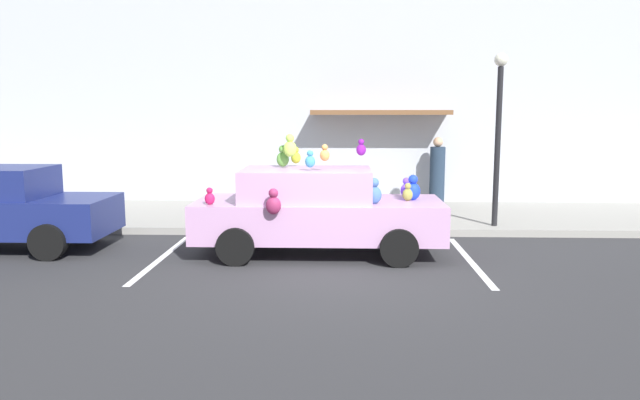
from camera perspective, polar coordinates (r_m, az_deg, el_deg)
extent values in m
plane|color=#2D2D30|center=(9.60, 1.80, -7.06)|extent=(60.00, 60.00, 0.00)
cube|color=gray|center=(14.47, 1.89, -1.55)|extent=(24.00, 4.00, 0.15)
cube|color=#B2B7C1|center=(16.42, 1.96, 10.56)|extent=(24.00, 0.30, 6.40)
cube|color=brown|center=(15.89, 5.71, 8.26)|extent=(3.60, 1.10, 0.12)
cube|color=silver|center=(10.80, 13.99, -5.56)|extent=(0.12, 3.60, 0.01)
cube|color=silver|center=(11.03, -14.75, -5.30)|extent=(0.12, 3.60, 0.01)
cube|color=#C090BE|center=(10.84, -0.11, -1.79)|extent=(4.40, 1.75, 0.68)
cube|color=#C090BE|center=(10.76, -1.28, 1.47)|extent=(2.29, 1.54, 0.56)
cylinder|color=black|center=(11.80, 6.69, -2.63)|extent=(0.64, 0.22, 0.64)
cylinder|color=black|center=(10.08, 7.49, -4.51)|extent=(0.64, 0.22, 0.64)
cylinder|color=black|center=(11.89, -6.55, -2.54)|extent=(0.64, 0.22, 0.64)
cylinder|color=black|center=(10.19, -8.01, -4.38)|extent=(0.64, 0.22, 0.64)
ellipsoid|color=#B0EA50|center=(10.82, -2.86, 4.86)|extent=(0.24, 0.19, 0.28)
sphere|color=#B0EA50|center=(10.81, -2.87, 5.88)|extent=(0.15, 0.15, 0.15)
ellipsoid|color=#6B45E8|center=(11.29, 8.17, 0.91)|extent=(0.21, 0.17, 0.25)
sphere|color=#6B45E8|center=(11.26, 8.19, 1.78)|extent=(0.14, 0.14, 0.14)
ellipsoid|color=#AAB12B|center=(11.25, -2.30, 4.02)|extent=(0.18, 0.15, 0.21)
sphere|color=#AAB12B|center=(11.24, -2.31, 4.77)|extent=(0.12, 0.12, 0.12)
ellipsoid|color=olive|center=(10.82, 8.31, 0.51)|extent=(0.19, 0.15, 0.22)
sphere|color=olive|center=(10.80, 8.33, 1.30)|extent=(0.12, 0.12, 0.12)
ellipsoid|color=#E49147|center=(10.29, 0.45, 4.26)|extent=(0.17, 0.14, 0.20)
sphere|color=#E49147|center=(10.28, 0.46, 5.01)|extent=(0.11, 0.11, 0.11)
ellipsoid|color=#C51B54|center=(10.41, -10.40, 0.12)|extent=(0.17, 0.14, 0.20)
sphere|color=#C51B54|center=(10.39, -10.42, 0.88)|extent=(0.11, 0.11, 0.11)
ellipsoid|color=#902752|center=(9.87, -4.43, -0.53)|extent=(0.25, 0.21, 0.30)
sphere|color=#902752|center=(9.84, -4.44, 0.65)|extent=(0.16, 0.16, 0.16)
ellipsoid|color=teal|center=(10.37, -0.94, 3.66)|extent=(0.17, 0.14, 0.21)
sphere|color=teal|center=(10.36, -0.95, 4.44)|extent=(0.11, 0.11, 0.11)
ellipsoid|color=#193AF0|center=(10.91, 8.79, 0.81)|extent=(0.27, 0.22, 0.31)
sphere|color=#193AF0|center=(10.88, 8.81, 1.94)|extent=(0.17, 0.17, 0.17)
ellipsoid|color=#4069A8|center=(10.37, 5.14, 0.48)|extent=(0.26, 0.21, 0.31)
sphere|color=#4069A8|center=(10.35, 5.15, 1.65)|extent=(0.17, 0.17, 0.17)
ellipsoid|color=#791A95|center=(11.25, 3.92, 4.77)|extent=(0.18, 0.15, 0.21)
sphere|color=#791A95|center=(11.25, 3.93, 5.52)|extent=(0.12, 0.12, 0.12)
ellipsoid|color=#5B9A3E|center=(11.05, -3.55, 3.86)|extent=(0.23, 0.19, 0.27)
sphere|color=#5B9A3E|center=(11.03, -3.56, 4.82)|extent=(0.15, 0.15, 0.15)
ellipsoid|color=#5F9A44|center=(10.75, 3.91, 0.48)|extent=(0.17, 0.14, 0.20)
sphere|color=#5F9A44|center=(10.74, 3.92, 1.20)|extent=(0.11, 0.11, 0.11)
cube|color=navy|center=(12.70, -27.90, -1.28)|extent=(4.06, 1.65, 0.68)
cylinder|color=black|center=(12.92, -21.14, -2.19)|extent=(0.64, 0.22, 0.64)
cylinder|color=black|center=(11.45, -24.36, -3.65)|extent=(0.64, 0.22, 0.64)
ellipsoid|color=pink|center=(13.19, -8.35, -1.40)|extent=(0.31, 0.26, 0.39)
sphere|color=pink|center=(13.14, -8.38, -0.21)|extent=(0.22, 0.22, 0.22)
sphere|color=pink|center=(13.15, -8.72, 0.12)|extent=(0.09, 0.09, 0.09)
sphere|color=pink|center=(13.12, -8.05, 0.12)|extent=(0.09, 0.09, 0.09)
cylinder|color=black|center=(13.19, 16.47, 4.79)|extent=(0.12, 0.12, 3.33)
sphere|color=#EAEACC|center=(13.22, 16.79, 12.62)|extent=(0.28, 0.28, 0.28)
cylinder|color=#213145|center=(16.03, 11.04, 2.26)|extent=(0.39, 0.39, 1.51)
sphere|color=tan|center=(15.96, 11.13, 5.42)|extent=(0.25, 0.25, 0.25)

